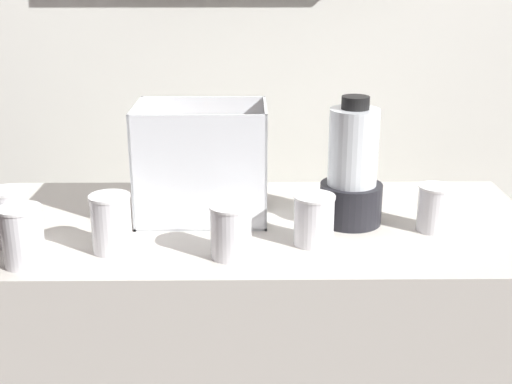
{
  "coord_description": "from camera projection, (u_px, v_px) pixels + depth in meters",
  "views": [
    {
      "loc": [
        -0.02,
        -1.56,
        1.52
      ],
      "look_at": [
        0.0,
        0.0,
        0.98
      ],
      "focal_mm": 47.2,
      "sensor_mm": 36.0,
      "label": 1
    }
  ],
  "objects": [
    {
      "name": "juice_cup_beet_left",
      "position": [
        23.0,
        240.0,
        1.43
      ],
      "size": [
        0.09,
        0.09,
        0.13
      ],
      "color": "white",
      "rests_on": "counter"
    },
    {
      "name": "juice_cup_carrot_far_right",
      "position": [
        314.0,
        223.0,
        1.54
      ],
      "size": [
        0.1,
        0.1,
        0.12
      ],
      "color": "white",
      "rests_on": "counter"
    },
    {
      "name": "juice_cup_mango_right",
      "position": [
        231.0,
        234.0,
        1.47
      ],
      "size": [
        0.09,
        0.09,
        0.12
      ],
      "color": "white",
      "rests_on": "counter"
    },
    {
      "name": "juice_cup_mango_rightmost",
      "position": [
        434.0,
        210.0,
        1.61
      ],
      "size": [
        0.08,
        0.08,
        0.11
      ],
      "color": "white",
      "rests_on": "counter"
    },
    {
      "name": "counter",
      "position": [
        256.0,
        376.0,
        1.82
      ],
      "size": [
        1.4,
        0.64,
        0.9
      ],
      "primitive_type": "cube",
      "color": "beige",
      "rests_on": "ground_plane"
    },
    {
      "name": "juice_cup_mango_middle",
      "position": [
        111.0,
        225.0,
        1.49
      ],
      "size": [
        0.09,
        0.09,
        0.13
      ],
      "color": "white",
      "rests_on": "counter"
    },
    {
      "name": "blender_pitcher",
      "position": [
        352.0,
        172.0,
        1.64
      ],
      "size": [
        0.15,
        0.15,
        0.32
      ],
      "color": "black",
      "rests_on": "counter"
    },
    {
      "name": "juice_cup_pomegranate_far_left",
      "position": [
        11.0,
        219.0,
        1.54
      ],
      "size": [
        0.09,
        0.09,
        0.13
      ],
      "color": "white",
      "rests_on": "counter"
    },
    {
      "name": "carrot_display_bin",
      "position": [
        203.0,
        182.0,
        1.7
      ],
      "size": [
        0.32,
        0.22,
        0.29
      ],
      "color": "white",
      "rests_on": "counter"
    },
    {
      "name": "back_wall_unit",
      "position": [
        253.0,
        39.0,
        2.28
      ],
      "size": [
        2.6,
        0.24,
        2.5
      ],
      "color": "silver",
      "rests_on": "ground_plane"
    }
  ]
}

